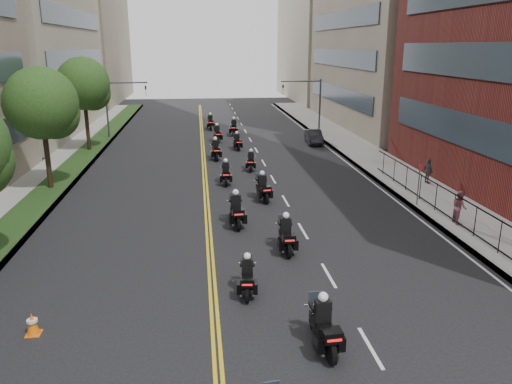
% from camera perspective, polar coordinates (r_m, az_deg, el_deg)
% --- Properties ---
extents(sidewalk_right, '(4.00, 90.00, 0.15)m').
position_cam_1_polar(sidewalk_right, '(36.57, 15.74, 1.94)').
color(sidewalk_right, gray).
rests_on(sidewalk_right, ground).
extents(sidewalk_left, '(4.00, 90.00, 0.15)m').
position_cam_1_polar(sidewalk_left, '(35.38, -23.18, 0.73)').
color(sidewalk_left, gray).
rests_on(sidewalk_left, ground).
extents(grass_strip, '(2.00, 90.00, 0.04)m').
position_cam_1_polar(grass_strip, '(35.13, -21.95, 0.93)').
color(grass_strip, '#193E16').
rests_on(grass_strip, sidewalk_left).
extents(building_right_far, '(15.00, 28.00, 26.00)m').
position_cam_1_polar(building_right_far, '(88.92, 9.05, 18.93)').
color(building_right_far, '#A89C87').
rests_on(building_right_far, ground).
extents(building_left_far, '(16.00, 28.00, 26.00)m').
position_cam_1_polar(building_left_far, '(88.17, -20.97, 18.12)').
color(building_left_far, '#796959').
rests_on(building_left_far, ground).
extents(iron_fence, '(0.05, 28.00, 1.50)m').
position_cam_1_polar(iron_fence, '(24.81, 24.90, -3.83)').
color(iron_fence, black).
rests_on(iron_fence, sidewalk_right).
extents(street_trees, '(4.40, 38.40, 7.98)m').
position_cam_1_polar(street_trees, '(28.15, -25.99, 7.21)').
color(street_trees, '#302315').
rests_on(street_trees, ground).
extents(traffic_signal_right, '(4.09, 0.20, 5.60)m').
position_cam_1_polar(traffic_signal_right, '(51.25, 6.27, 10.58)').
color(traffic_signal_right, '#3F3F44').
rests_on(traffic_signal_right, ground).
extents(traffic_signal_left, '(4.09, 0.20, 5.60)m').
position_cam_1_polar(traffic_signal_left, '(50.58, -15.66, 10.01)').
color(traffic_signal_left, '#3F3F44').
rests_on(traffic_signal_left, ground).
extents(motorcycle_1, '(0.61, 2.45, 1.80)m').
position_cam_1_polar(motorcycle_1, '(15.63, 7.73, -15.08)').
color(motorcycle_1, black).
rests_on(motorcycle_1, ground).
extents(motorcycle_2, '(0.60, 2.13, 1.57)m').
position_cam_1_polar(motorcycle_2, '(18.61, -1.00, -9.80)').
color(motorcycle_2, black).
rests_on(motorcycle_2, ground).
extents(motorcycle_3, '(0.55, 2.41, 1.78)m').
position_cam_1_polar(motorcycle_3, '(22.24, 3.45, -5.06)').
color(motorcycle_3, black).
rests_on(motorcycle_3, ground).
extents(motorcycle_4, '(0.61, 2.54, 1.87)m').
position_cam_1_polar(motorcycle_4, '(25.32, -2.27, -2.24)').
color(motorcycle_4, black).
rests_on(motorcycle_4, ground).
extents(motorcycle_5, '(0.72, 2.40, 1.77)m').
position_cam_1_polar(motorcycle_5, '(29.42, 0.77, 0.37)').
color(motorcycle_5, black).
rests_on(motorcycle_5, ground).
extents(motorcycle_6, '(0.54, 2.30, 1.70)m').
position_cam_1_polar(motorcycle_6, '(33.00, -3.47, 2.06)').
color(motorcycle_6, black).
rests_on(motorcycle_6, ground).
extents(motorcycle_7, '(0.64, 2.14, 1.58)m').
position_cam_1_polar(motorcycle_7, '(36.64, -0.58, 3.47)').
color(motorcycle_7, black).
rests_on(motorcycle_7, ground).
extents(motorcycle_8, '(0.61, 2.48, 1.83)m').
position_cam_1_polar(motorcycle_8, '(40.26, -4.64, 4.75)').
color(motorcycle_8, black).
rests_on(motorcycle_8, ground).
extents(motorcycle_9, '(0.60, 2.20, 1.62)m').
position_cam_1_polar(motorcycle_9, '(44.03, -2.18, 5.69)').
color(motorcycle_9, black).
rests_on(motorcycle_9, ground).
extents(motorcycle_10, '(0.65, 2.44, 1.80)m').
position_cam_1_polar(motorcycle_10, '(47.68, -4.46, 6.57)').
color(motorcycle_10, black).
rests_on(motorcycle_10, ground).
extents(motorcycle_11, '(0.75, 2.53, 1.87)m').
position_cam_1_polar(motorcycle_11, '(51.14, -2.54, 7.31)').
color(motorcycle_11, black).
rests_on(motorcycle_11, ground).
extents(motorcycle_12, '(0.58, 2.47, 1.82)m').
position_cam_1_polar(motorcycle_12, '(54.95, -5.23, 7.87)').
color(motorcycle_12, black).
rests_on(motorcycle_12, ground).
extents(parked_sedan, '(1.63, 3.94, 1.27)m').
position_cam_1_polar(parked_sedan, '(47.03, 6.63, 6.28)').
color(parked_sedan, black).
rests_on(parked_sedan, ground).
extents(pedestrian_b, '(0.73, 0.89, 1.69)m').
position_cam_1_polar(pedestrian_b, '(27.21, 22.23, -1.59)').
color(pedestrian_b, brown).
rests_on(pedestrian_b, sidewalk_right).
extents(pedestrian_c, '(0.53, 1.00, 1.63)m').
position_cam_1_polar(pedestrian_c, '(34.39, 19.09, 2.28)').
color(pedestrian_c, '#43444B').
rests_on(pedestrian_c, sidewalk_right).
extents(traffic_cone, '(0.45, 0.45, 0.75)m').
position_cam_1_polar(traffic_cone, '(17.80, -24.18, -13.60)').
color(traffic_cone, orange).
rests_on(traffic_cone, ground).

